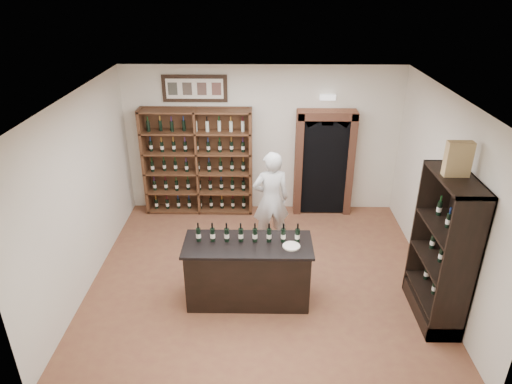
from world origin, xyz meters
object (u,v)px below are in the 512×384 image
shopkeeper (271,200)px  tasting_counter (248,272)px  side_cabinet (440,271)px  wine_shelf (198,161)px  wine_crate (458,159)px  counter_bottle_0 (199,234)px

shopkeeper → tasting_counter: bearing=66.7°
tasting_counter → side_cabinet: bearing=-6.3°
tasting_counter → shopkeeper: 1.70m
wine_shelf → wine_crate: bearing=-40.2°
tasting_counter → wine_crate: (2.67, -0.25, 1.94)m
tasting_counter → shopkeeper: size_ratio=1.04×
tasting_counter → side_cabinet: 2.75m
tasting_counter → counter_bottle_0: 0.95m
tasting_counter → counter_bottle_0: size_ratio=6.27×
shopkeeper → wine_crate: 3.33m
wine_shelf → wine_crate: size_ratio=4.79×
counter_bottle_0 → tasting_counter: bearing=-4.8°
counter_bottle_0 → wine_crate: size_ratio=0.65×
side_cabinet → wine_crate: size_ratio=4.79×
side_cabinet → wine_crate: wine_crate is taller
counter_bottle_0 → wine_crate: (3.39, -0.31, 1.32)m
wine_shelf → side_cabinet: bearing=-40.2°
counter_bottle_0 → wine_shelf: bearing=97.5°
tasting_counter → counter_bottle_0: (-0.72, 0.06, 0.61)m
tasting_counter → wine_crate: bearing=-5.4°
tasting_counter → wine_crate: wine_crate is taller
wine_crate → side_cabinet: bearing=-39.9°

